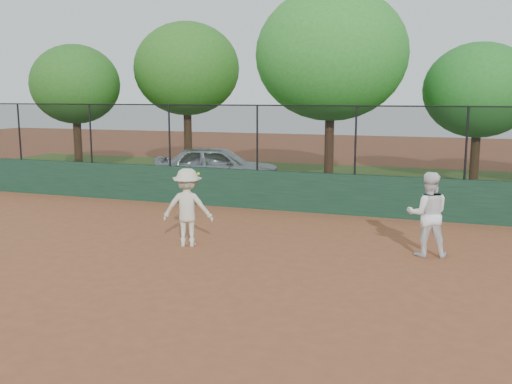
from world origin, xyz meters
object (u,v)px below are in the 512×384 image
(tree_1, at_px, (187,69))
(tree_3, at_px, (479,91))
(tree_2, at_px, (331,55))
(parked_car, at_px, (217,167))
(tree_0, at_px, (75,85))
(player_main, at_px, (188,208))
(player_second, at_px, (428,214))

(tree_1, distance_m, tree_3, 12.17)
(tree_2, relative_size, tree_3, 1.37)
(parked_car, relative_size, tree_0, 0.84)
(player_main, relative_size, tree_1, 0.27)
(player_second, xyz_separation_m, tree_2, (-4.18, 9.21, 4.07))
(tree_1, relative_size, tree_3, 1.22)
(tree_0, distance_m, tree_3, 16.57)
(player_main, relative_size, tree_2, 0.24)
(player_main, bearing_deg, parked_car, 108.66)
(tree_1, height_order, tree_2, tree_2)
(parked_car, bearing_deg, tree_2, -75.99)
(tree_2, height_order, tree_3, tree_2)
(parked_car, distance_m, tree_0, 7.87)
(player_main, height_order, tree_0, tree_0)
(tree_1, bearing_deg, parked_car, -49.93)
(tree_1, distance_m, tree_2, 6.89)
(tree_0, height_order, tree_2, tree_2)
(player_second, distance_m, tree_2, 10.90)
(player_second, bearing_deg, tree_3, -107.04)
(player_main, xyz_separation_m, tree_1, (-5.64, 11.52, 3.71))
(player_main, bearing_deg, tree_2, 83.75)
(tree_0, relative_size, tree_3, 1.03)
(tree_3, bearing_deg, player_main, -118.51)
(parked_car, bearing_deg, tree_3, -82.03)
(parked_car, distance_m, tree_1, 5.92)
(tree_3, bearing_deg, tree_1, -177.99)
(player_main, bearing_deg, tree_1, 116.06)
(tree_3, bearing_deg, tree_2, -161.80)
(parked_car, xyz_separation_m, player_main, (2.72, -8.06, 0.10))
(parked_car, height_order, player_second, player_second)
(parked_car, distance_m, tree_3, 10.40)
(parked_car, xyz_separation_m, tree_2, (3.84, 2.12, 4.19))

